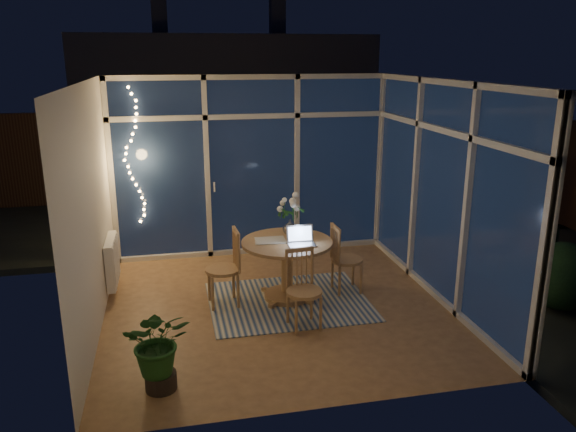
% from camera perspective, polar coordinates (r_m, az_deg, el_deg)
% --- Properties ---
extents(floor, '(4.00, 4.00, 0.00)m').
position_cam_1_polar(floor, '(6.70, -0.87, -9.24)').
color(floor, brown).
rests_on(floor, ground).
extents(ceiling, '(4.00, 4.00, 0.00)m').
position_cam_1_polar(ceiling, '(6.06, -0.98, 13.57)').
color(ceiling, white).
rests_on(ceiling, wall_back).
extents(wall_back, '(4.00, 0.04, 2.60)m').
position_cam_1_polar(wall_back, '(8.18, -3.67, 5.04)').
color(wall_back, silver).
rests_on(wall_back, floor).
extents(wall_front, '(4.00, 0.04, 2.60)m').
position_cam_1_polar(wall_front, '(4.40, 4.17, -4.87)').
color(wall_front, silver).
rests_on(wall_front, floor).
extents(wall_left, '(0.04, 4.00, 2.60)m').
position_cam_1_polar(wall_left, '(6.20, -19.38, 0.51)').
color(wall_left, silver).
rests_on(wall_left, floor).
extents(wall_right, '(0.04, 4.00, 2.60)m').
position_cam_1_polar(wall_right, '(6.91, 15.58, 2.40)').
color(wall_right, silver).
rests_on(wall_right, floor).
extents(window_wall_back, '(4.00, 0.10, 2.60)m').
position_cam_1_polar(window_wall_back, '(8.14, -3.62, 4.99)').
color(window_wall_back, silver).
rests_on(window_wall_back, floor).
extents(window_wall_right, '(0.10, 4.00, 2.60)m').
position_cam_1_polar(window_wall_right, '(6.89, 15.28, 2.39)').
color(window_wall_right, silver).
rests_on(window_wall_right, floor).
extents(radiator, '(0.10, 0.70, 0.58)m').
position_cam_1_polar(radiator, '(7.31, -17.45, -4.39)').
color(radiator, white).
rests_on(radiator, wall_left).
extents(fairy_lights, '(0.24, 0.10, 1.85)m').
position_cam_1_polar(fairy_lights, '(7.95, -15.47, 5.82)').
color(fairy_lights, '#FFB766').
rests_on(fairy_lights, window_wall_back).
extents(garden_patio, '(12.00, 6.00, 0.10)m').
position_cam_1_polar(garden_patio, '(11.45, -3.32, 1.31)').
color(garden_patio, black).
rests_on(garden_patio, ground).
extents(garden_fence, '(11.00, 0.08, 1.80)m').
position_cam_1_polar(garden_fence, '(11.66, -6.22, 6.35)').
color(garden_fence, '#321C12').
rests_on(garden_fence, ground).
extents(neighbour_roof, '(7.00, 3.00, 2.20)m').
position_cam_1_polar(neighbour_roof, '(14.53, -6.47, 13.44)').
color(neighbour_roof, '#353640').
rests_on(neighbour_roof, ground).
extents(garden_shrubs, '(0.90, 0.90, 0.90)m').
position_cam_1_polar(garden_shrubs, '(9.65, -9.52, 1.41)').
color(garden_shrubs, black).
rests_on(garden_shrubs, ground).
extents(rug, '(1.90, 1.52, 0.01)m').
position_cam_1_polar(rug, '(6.83, 0.07, -8.65)').
color(rug, beige).
rests_on(rug, floor).
extents(dining_table, '(1.09, 1.09, 0.74)m').
position_cam_1_polar(dining_table, '(6.78, -0.11, -5.52)').
color(dining_table, '#A26949').
rests_on(dining_table, floor).
extents(chair_left, '(0.46, 0.46, 0.94)m').
position_cam_1_polar(chair_left, '(6.62, -6.65, -5.26)').
color(chair_left, '#A26949').
rests_on(chair_left, floor).
extents(chair_right, '(0.42, 0.42, 0.88)m').
position_cam_1_polar(chair_right, '(6.99, 6.01, -4.28)').
color(chair_right, '#A26949').
rests_on(chair_right, floor).
extents(chair_front, '(0.45, 0.45, 0.88)m').
position_cam_1_polar(chair_front, '(6.06, 1.66, -7.52)').
color(chair_front, '#A26949').
rests_on(chair_front, floor).
extents(laptop, '(0.32, 0.28, 0.23)m').
position_cam_1_polar(laptop, '(6.47, 1.41, -2.03)').
color(laptop, '#BCBCC1').
rests_on(laptop, dining_table).
extents(flower_vase, '(0.20, 0.20, 0.21)m').
position_cam_1_polar(flower_vase, '(6.87, 0.18, -1.03)').
color(flower_vase, silver).
rests_on(flower_vase, dining_table).
extents(bowl, '(0.15, 0.15, 0.04)m').
position_cam_1_polar(bowl, '(6.88, 1.84, -1.75)').
color(bowl, white).
rests_on(bowl, dining_table).
extents(newspapers, '(0.41, 0.34, 0.01)m').
position_cam_1_polar(newspapers, '(6.69, -1.67, -2.41)').
color(newspapers, silver).
rests_on(newspapers, dining_table).
extents(phone, '(0.13, 0.10, 0.01)m').
position_cam_1_polar(phone, '(6.60, -0.14, -2.67)').
color(phone, black).
rests_on(phone, dining_table).
extents(potted_plant, '(0.54, 0.47, 0.76)m').
position_cam_1_polar(potted_plant, '(5.16, -12.99, -13.20)').
color(potted_plant, '#1A491A').
rests_on(potted_plant, floor).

